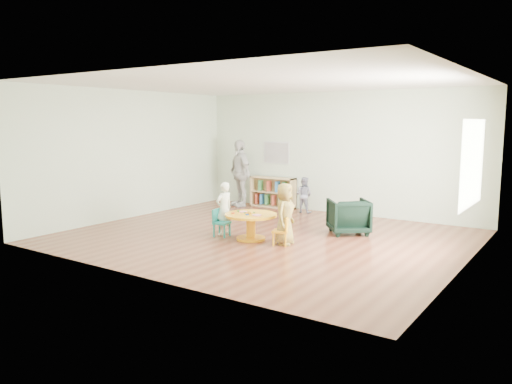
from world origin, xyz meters
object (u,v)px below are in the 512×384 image
bookshelf (273,192)px  child_left (224,208)px  adult_caretaker (240,173)px  activity_table (251,222)px  kid_chair_left (220,222)px  toddler (304,195)px  armchair (348,216)px  kid_chair_right (283,230)px  child_right (285,214)px

bookshelf → child_left: child_left is taller
bookshelf → adult_caretaker: size_ratio=0.72×
activity_table → kid_chair_left: size_ratio=1.85×
bookshelf → toddler: 1.07m
bookshelf → activity_table: bearing=-64.2°
activity_table → child_left: size_ratio=0.95×
kid_chair_left → armchair: size_ratio=0.70×
toddler → bookshelf: bearing=-17.0°
activity_table → kid_chair_left: activity_table is taller
armchair → bookshelf: bearing=-71.1°
kid_chair_right → toddler: (-1.21, 2.95, 0.15)m
kid_chair_left → activity_table: bearing=89.5°
toddler → adult_caretaker: (-1.79, -0.08, 0.42)m
toddler → adult_caretaker: adult_caretaker is taller
child_left → child_right: 1.34m
kid_chair_left → toddler: 3.02m
bookshelf → armchair: bookshelf is taller
kid_chair_left → adult_caretaker: 3.43m
bookshelf → child_right: bearing=-54.8°
kid_chair_left → child_right: size_ratio=0.48×
activity_table → armchair: (1.26, 1.44, 0.01)m
kid_chair_left → armchair: bearing=119.2°
child_right → adult_caretaker: bearing=36.1°
activity_table → adult_caretaker: size_ratio=0.56×
armchair → child_right: child_right is taller
activity_table → bookshelf: bookshelf is taller
kid_chair_right → toddler: toddler is taller
child_left → toddler: 2.86m
kid_chair_right → child_left: (-1.35, 0.10, 0.23)m
child_right → adult_caretaker: (-2.98, 2.79, 0.30)m
adult_caretaker → kid_chair_left: bearing=-31.8°
activity_table → armchair: size_ratio=1.29×
bookshelf → kid_chair_left: bearing=-74.5°
kid_chair_left → toddler: toddler is taller
child_left → bookshelf: bearing=-152.7°
toddler → adult_caretaker: size_ratio=0.50×
adult_caretaker → kid_chair_right: bearing=-15.3°
kid_chair_left → child_left: 0.28m
kid_chair_left → child_left: child_left is taller
kid_chair_right → adult_caretaker: adult_caretaker is taller
kid_chair_right → toddler: size_ratio=0.59×
bookshelf → toddler: toddler is taller
kid_chair_left → kid_chair_right: 1.33m
child_left → child_right: bearing=100.8°
kid_chair_right → armchair: bearing=-39.9°
kid_chair_left → bookshelf: (-0.92, 3.30, 0.09)m
kid_chair_right → child_left: bearing=66.5°
adult_caretaker → toddler: bearing=31.0°
activity_table → toddler: bearing=99.9°
activity_table → bookshelf: (-1.54, 3.19, 0.04)m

